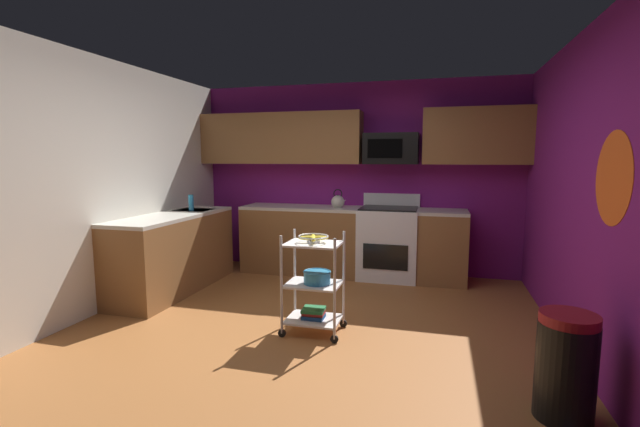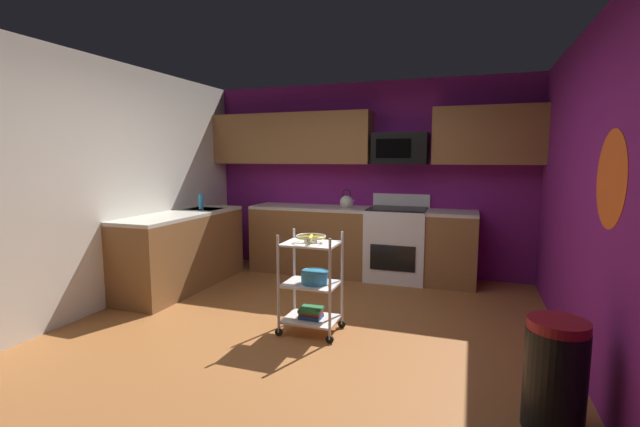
{
  "view_description": "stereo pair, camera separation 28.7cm",
  "coord_description": "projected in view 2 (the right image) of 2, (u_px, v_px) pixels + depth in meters",
  "views": [
    {
      "loc": [
        1.12,
        -3.56,
        1.58
      ],
      "look_at": [
        0.03,
        0.43,
        1.05
      ],
      "focal_mm": 24.34,
      "sensor_mm": 36.0,
      "label": 1
    },
    {
      "loc": [
        1.4,
        -3.47,
        1.58
      ],
      "look_at": [
        0.03,
        0.43,
        1.05
      ],
      "focal_mm": 24.34,
      "sensor_mm": 36.0,
      "label": 2
    }
  ],
  "objects": [
    {
      "name": "floor",
      "position": [
        301.0,
        336.0,
        3.91
      ],
      "size": [
        4.4,
        4.8,
        0.04
      ],
      "primitive_type": "cube",
      "color": "#995B2D",
      "rests_on": "ground"
    },
    {
      "name": "wall_back",
      "position": [
        366.0,
        178.0,
        6.02
      ],
      "size": [
        4.52,
        0.06,
        2.6
      ],
      "primitive_type": "cube",
      "color": "#751970",
      "rests_on": "ground"
    },
    {
      "name": "wall_left",
      "position": [
        100.0,
        185.0,
        4.47
      ],
      "size": [
        0.06,
        4.8,
        2.6
      ],
      "primitive_type": "cube",
      "color": "silver",
      "rests_on": "ground"
    },
    {
      "name": "wall_right",
      "position": [
        598.0,
        198.0,
        3.01
      ],
      "size": [
        0.06,
        4.8,
        2.6
      ],
      "primitive_type": "cube",
      "color": "#751970",
      "rests_on": "ground"
    },
    {
      "name": "wall_flower_decal",
      "position": [
        611.0,
        179.0,
        2.64
      ],
      "size": [
        0.0,
        0.62,
        0.62
      ],
      "primitive_type": "cylinder",
      "rotation": [
        0.0,
        1.57,
        0.0
      ],
      "color": "#E5591E"
    },
    {
      "name": "counter_run",
      "position": [
        295.0,
        245.0,
        5.61
      ],
      "size": [
        3.7,
        2.45,
        0.92
      ],
      "color": "brown",
      "rests_on": "ground"
    },
    {
      "name": "oven_range",
      "position": [
        397.0,
        243.0,
        5.65
      ],
      "size": [
        0.76,
        0.65,
        1.1
      ],
      "color": "white",
      "rests_on": "ground"
    },
    {
      "name": "upper_cabinets",
      "position": [
        354.0,
        138.0,
        5.8
      ],
      "size": [
        4.4,
        0.33,
        0.7
      ],
      "color": "brown"
    },
    {
      "name": "microwave",
      "position": [
        400.0,
        149.0,
        5.59
      ],
      "size": [
        0.7,
        0.39,
        0.4
      ],
      "color": "black"
    },
    {
      "name": "rolling_cart",
      "position": [
        311.0,
        284.0,
        3.91
      ],
      "size": [
        0.55,
        0.39,
        0.91
      ],
      "color": "silver",
      "rests_on": "ground"
    },
    {
      "name": "fruit_bowl",
      "position": [
        311.0,
        238.0,
        3.86
      ],
      "size": [
        0.27,
        0.27,
        0.07
      ],
      "color": "silver",
      "rests_on": "rolling_cart"
    },
    {
      "name": "mixing_bowl_large",
      "position": [
        314.0,
        277.0,
        3.89
      ],
      "size": [
        0.25,
        0.25,
        0.11
      ],
      "color": "#338CBF",
      "rests_on": "rolling_cart"
    },
    {
      "name": "book_stack",
      "position": [
        311.0,
        313.0,
        3.95
      ],
      "size": [
        0.21,
        0.2,
        0.1
      ],
      "color": "#1E4C8C",
      "rests_on": "rolling_cart"
    },
    {
      "name": "kettle",
      "position": [
        347.0,
        202.0,
        5.8
      ],
      "size": [
        0.21,
        0.18,
        0.26
      ],
      "color": "beige",
      "rests_on": "counter_run"
    },
    {
      "name": "dish_soap_bottle",
      "position": [
        201.0,
        202.0,
        5.58
      ],
      "size": [
        0.06,
        0.06,
        0.2
      ],
      "primitive_type": "cylinder",
      "color": "#2D8CBF",
      "rests_on": "counter_run"
    },
    {
      "name": "trash_can",
      "position": [
        555.0,
        375.0,
        2.51
      ],
      "size": [
        0.34,
        0.42,
        0.66
      ],
      "color": "black",
      "rests_on": "ground"
    }
  ]
}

